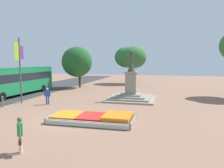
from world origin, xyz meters
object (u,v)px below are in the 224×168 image
banner_pole (20,67)px  kerb_bollard_mid_b (3,101)px  flower_planter (94,119)px  pedestrian_with_handbag (20,133)px  pedestrian_near_planter (47,95)px  city_bus (15,80)px  statue_monument (131,92)px

banner_pole → kerb_bollard_mid_b: size_ratio=6.26×
flower_planter → kerb_bollard_mid_b: size_ratio=5.78×
flower_planter → pedestrian_with_handbag: bearing=-105.6°
banner_pole → pedestrian_near_planter: bearing=2.8°
city_bus → flower_planter: bearing=-33.1°
statue_monument → pedestrian_near_planter: (-7.18, -4.34, 0.05)m
flower_planter → pedestrian_near_planter: bearing=143.8°
city_bus → kerb_bollard_mid_b: size_ratio=12.13×
flower_planter → pedestrian_with_handbag: size_ratio=3.50×
flower_planter → pedestrian_with_handbag: (-1.52, -5.46, 0.68)m
pedestrian_near_planter → city_bus: bearing=150.1°
flower_planter → banner_pole: size_ratio=0.92×
pedestrian_near_planter → flower_planter: bearing=-36.2°
flower_planter → statue_monument: 8.91m
banner_pole → pedestrian_near_planter: 3.76m
flower_planter → kerb_bollard_mid_b: kerb_bollard_mid_b is taller
flower_planter → pedestrian_near_planter: (-6.14, 4.49, 0.66)m
banner_pole → city_bus: 5.46m
city_bus → pedestrian_near_planter: size_ratio=7.71×
pedestrian_near_planter → kerb_bollard_mid_b: (-3.13, -2.13, -0.37)m
flower_planter → city_bus: (-12.48, 8.14, 1.64)m
statue_monument → pedestrian_with_handbag: 14.52m
banner_pole → pedestrian_with_handbag: (7.35, -9.82, -2.55)m
pedestrian_with_handbag → kerb_bollard_mid_b: bearing=134.7°
pedestrian_with_handbag → kerb_bollard_mid_b: (-7.75, 7.82, -0.40)m
banner_pole → pedestrian_near_planter: size_ratio=3.98×
pedestrian_with_handbag → kerb_bollard_mid_b: 11.02m
flower_planter → pedestrian_near_planter: size_ratio=3.67×
statue_monument → kerb_bollard_mid_b: size_ratio=5.15×
statue_monument → pedestrian_near_planter: 8.39m
statue_monument → banner_pole: bearing=-155.7°
kerb_bollard_mid_b → city_bus: bearing=119.0°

